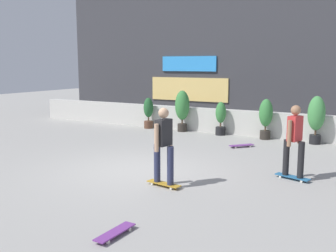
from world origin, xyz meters
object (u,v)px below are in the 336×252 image
(skater_far_right, at_px, (164,143))
(potted_plant_3, at_px, (266,116))
(skater_far_left, at_px, (294,139))
(skateboard_near_camera, at_px, (242,145))
(potted_plant_4, at_px, (316,116))
(skateboard_aside, at_px, (115,232))
(potted_plant_0, at_px, (148,112))
(potted_plant_1, at_px, (182,108))
(potted_plant_2, at_px, (221,117))

(skater_far_right, bearing_deg, potted_plant_3, 86.44)
(potted_plant_3, distance_m, skater_far_left, 4.86)
(skater_far_right, xyz_separation_m, skateboard_near_camera, (0.13, 4.67, -0.88))
(potted_plant_4, bearing_deg, skater_far_left, -86.91)
(skater_far_right, xyz_separation_m, skateboard_aside, (0.58, -2.49, -0.88))
(potted_plant_4, distance_m, skater_far_right, 6.68)
(skateboard_near_camera, xyz_separation_m, skateboard_aside, (0.45, -7.15, 0.00))
(potted_plant_4, distance_m, skateboard_near_camera, 2.70)
(potted_plant_0, relative_size, potted_plant_1, 0.79)
(potted_plant_0, relative_size, potted_plant_4, 0.79)
(skateboard_near_camera, distance_m, skateboard_aside, 7.17)
(skater_far_left, bearing_deg, skater_far_right, -140.59)
(potted_plant_0, bearing_deg, potted_plant_3, -0.00)
(potted_plant_1, bearing_deg, skater_far_right, -65.82)
(potted_plant_1, height_order, potted_plant_4, potted_plant_1)
(potted_plant_2, relative_size, skater_far_right, 0.72)
(potted_plant_2, relative_size, potted_plant_3, 0.87)
(potted_plant_2, bearing_deg, potted_plant_1, 180.00)
(potted_plant_2, distance_m, potted_plant_4, 3.32)
(potted_plant_0, xyz_separation_m, potted_plant_4, (6.45, 0.00, 0.24))
(potted_plant_1, distance_m, skateboard_near_camera, 3.54)
(skater_far_right, xyz_separation_m, skater_far_left, (2.29, 1.88, 0.00))
(potted_plant_3, distance_m, potted_plant_4, 1.66)
(skater_far_right, bearing_deg, skateboard_near_camera, 88.40)
(potted_plant_0, height_order, skater_far_left, skater_far_left)
(skateboard_near_camera, bearing_deg, skater_far_left, -52.23)
(potted_plant_3, height_order, potted_plant_4, potted_plant_4)
(skater_far_right, relative_size, skater_far_left, 1.00)
(skateboard_near_camera, bearing_deg, skater_far_right, -91.60)
(potted_plant_4, bearing_deg, potted_plant_1, 180.00)
(potted_plant_4, xyz_separation_m, skater_far_left, (0.24, -4.48, 0.02))
(potted_plant_1, bearing_deg, potted_plant_0, 180.00)
(skater_far_left, bearing_deg, potted_plant_3, 112.91)
(potted_plant_1, height_order, skater_far_right, skater_far_right)
(potted_plant_1, relative_size, potted_plant_4, 1.01)
(potted_plant_0, xyz_separation_m, skateboard_aside, (4.98, -8.85, -0.62))
(skateboard_near_camera, bearing_deg, potted_plant_2, 129.52)
(potted_plant_1, bearing_deg, potted_plant_4, 0.00)
(skater_far_left, relative_size, skateboard_near_camera, 2.31)
(potted_plant_0, distance_m, skateboard_near_camera, 4.87)
(skater_far_left, height_order, skateboard_near_camera, skater_far_left)
(potted_plant_1, bearing_deg, skateboard_near_camera, -29.56)
(skateboard_aside, bearing_deg, skater_far_left, 68.65)
(potted_plant_2, relative_size, skateboard_aside, 1.52)
(skateboard_aside, bearing_deg, potted_plant_1, 111.24)
(skater_far_left, bearing_deg, potted_plant_1, 138.95)
(skater_far_left, distance_m, skateboard_aside, 4.77)
(potted_plant_0, distance_m, skateboard_aside, 10.17)
(potted_plant_4, bearing_deg, skater_far_right, -107.84)
(potted_plant_1, relative_size, skateboard_aside, 1.97)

